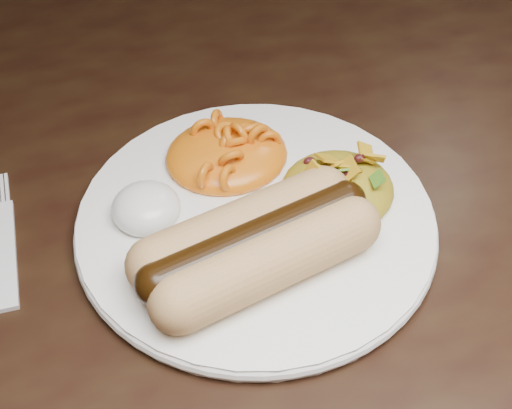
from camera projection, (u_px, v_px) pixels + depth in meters
name	position (u px, v px, depth m)	size (l,w,h in m)	color
table	(296.00, 206.00, 0.66)	(1.60, 0.90, 0.75)	black
plate	(256.00, 221.00, 0.51)	(0.25, 0.25, 0.01)	white
hotdog	(256.00, 244.00, 0.46)	(0.14, 0.10, 0.04)	tan
mac_and_cheese	(226.00, 141.00, 0.53)	(0.09, 0.09, 0.04)	orange
sour_cream	(145.00, 201.00, 0.49)	(0.05, 0.05, 0.03)	white
taco_salad	(338.00, 181.00, 0.51)	(0.08, 0.08, 0.04)	#CB7F03
fork	(5.00, 253.00, 0.50)	(0.02, 0.14, 0.00)	silver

